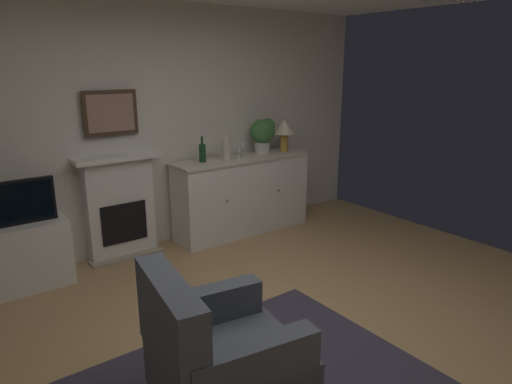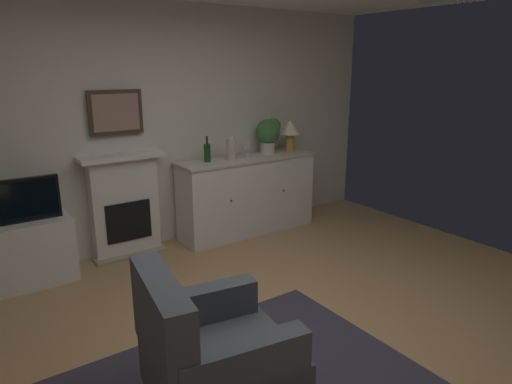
# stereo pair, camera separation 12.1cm
# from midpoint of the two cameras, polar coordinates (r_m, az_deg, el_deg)

# --- Properties ---
(ground_plane) EXTENTS (5.94, 4.94, 0.10)m
(ground_plane) POSITION_cam_midpoint_polar(r_m,az_deg,el_deg) (3.61, 6.05, -18.70)
(ground_plane) COLOR tan
(ground_plane) RESTS_ON ground
(wall_rear) EXTENTS (5.94, 0.06, 2.63)m
(wall_rear) POSITION_cam_midpoint_polar(r_m,az_deg,el_deg) (5.11, -11.84, 7.86)
(wall_rear) COLOR silver
(wall_rear) RESTS_ON ground_plane
(fireplace_unit) EXTENTS (0.87, 0.30, 1.10)m
(fireplace_unit) POSITION_cam_midpoint_polar(r_m,az_deg,el_deg) (5.00, -15.48, -1.60)
(fireplace_unit) COLOR white
(fireplace_unit) RESTS_ON ground_plane
(framed_picture) EXTENTS (0.55, 0.04, 0.45)m
(framed_picture) POSITION_cam_midpoint_polar(r_m,az_deg,el_deg) (4.85, -16.50, 9.55)
(framed_picture) COLOR #473323
(sideboard_cabinet) EXTENTS (1.73, 0.49, 0.93)m
(sideboard_cabinet) POSITION_cam_midpoint_polar(r_m,az_deg,el_deg) (5.50, -0.45, -0.34)
(sideboard_cabinet) COLOR white
(sideboard_cabinet) RESTS_ON ground_plane
(table_lamp) EXTENTS (0.26, 0.26, 0.40)m
(table_lamp) POSITION_cam_midpoint_polar(r_m,az_deg,el_deg) (5.73, 4.91, 7.85)
(table_lamp) COLOR #B79338
(table_lamp) RESTS_ON sideboard_cabinet
(wine_bottle) EXTENTS (0.08, 0.08, 0.29)m
(wine_bottle) POSITION_cam_midpoint_polar(r_m,az_deg,el_deg) (5.14, -5.47, 4.99)
(wine_bottle) COLOR #193F1E
(wine_bottle) RESTS_ON sideboard_cabinet
(wine_glass_left) EXTENTS (0.07, 0.07, 0.16)m
(wine_glass_left) POSITION_cam_midpoint_polar(r_m,az_deg,el_deg) (5.27, -0.87, 5.48)
(wine_glass_left) COLOR silver
(wine_glass_left) RESTS_ON sideboard_cabinet
(wine_glass_center) EXTENTS (0.07, 0.07, 0.16)m
(wine_glass_center) POSITION_cam_midpoint_polar(r_m,az_deg,el_deg) (5.39, -0.31, 5.71)
(wine_glass_center) COLOR silver
(wine_glass_center) RESTS_ON sideboard_cabinet
(vase_decorative) EXTENTS (0.11, 0.11, 0.28)m
(vase_decorative) POSITION_cam_midpoint_polar(r_m,az_deg,el_deg) (5.18, -2.48, 5.50)
(vase_decorative) COLOR beige
(vase_decorative) RESTS_ON sideboard_cabinet
(tv_cabinet) EXTENTS (0.75, 0.42, 0.62)m
(tv_cabinet) POSITION_cam_midpoint_polar(r_m,az_deg,el_deg) (4.71, -25.82, -6.80)
(tv_cabinet) COLOR white
(tv_cabinet) RESTS_ON ground_plane
(tv_set) EXTENTS (0.62, 0.07, 0.40)m
(tv_set) POSITION_cam_midpoint_polar(r_m,az_deg,el_deg) (4.53, -26.53, -0.94)
(tv_set) COLOR black
(tv_set) RESTS_ON tv_cabinet
(potted_plant_small) EXTENTS (0.30, 0.30, 0.43)m
(potted_plant_small) POSITION_cam_midpoint_polar(r_m,az_deg,el_deg) (5.58, 2.24, 7.46)
(potted_plant_small) COLOR beige
(potted_plant_small) RESTS_ON sideboard_cabinet
(armchair) EXTENTS (0.92, 0.88, 0.92)m
(armchair) POSITION_cam_midpoint_polar(r_m,az_deg,el_deg) (2.76, -4.41, -19.83)
(armchair) COLOR #474C56
(armchair) RESTS_ON ground_plane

